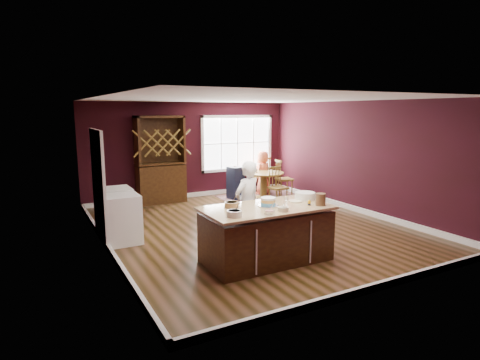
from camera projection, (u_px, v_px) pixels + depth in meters
name	position (u px, v px, depth m)	size (l,w,h in m)	color
room_shell	(252.00, 165.00, 8.34)	(7.00, 7.00, 7.00)	brown
window	(237.00, 143.00, 12.02)	(2.36, 0.10, 1.66)	white
doorway	(99.00, 188.00, 7.53)	(0.08, 1.26, 2.13)	white
kitchen_island	(266.00, 235.00, 6.61)	(2.11, 1.11, 0.92)	#442C10
dining_table	(264.00, 180.00, 11.31)	(1.14, 1.14, 0.75)	brown
baker	(247.00, 204.00, 7.28)	(0.58, 0.38, 1.58)	white
layer_cake	(268.00, 202.00, 6.57)	(0.35, 0.35, 0.14)	white
bowl_blue	(234.00, 213.00, 5.93)	(0.23, 0.23, 0.09)	silver
bowl_yellow	(231.00, 205.00, 6.49)	(0.23, 0.23, 0.09)	#A77F39
bowl_pink	(270.00, 212.00, 6.05)	(0.17, 0.17, 0.06)	silver
bowl_olive	(283.00, 209.00, 6.24)	(0.18, 0.18, 0.07)	beige
drinking_glass	(286.00, 200.00, 6.70)	(0.07, 0.07, 0.13)	white
dinner_plate	(295.00, 201.00, 6.90)	(0.24, 0.24, 0.02)	#FFF3AE
white_tub	(305.00, 196.00, 7.08)	(0.36, 0.36, 0.12)	silver
stoneware_crock	(321.00, 199.00, 6.61)	(0.17, 0.17, 0.20)	brown
toy_figurine	(309.00, 203.00, 6.62)	(0.05, 0.05, 0.09)	#E9A709
rug	(263.00, 198.00, 11.40)	(2.29, 1.77, 0.01)	brown
chair_east	(284.00, 177.00, 11.70)	(0.45, 0.43, 1.07)	brown
chair_south	(278.00, 186.00, 10.53)	(0.43, 0.41, 1.02)	brown
chair_north	(261.00, 175.00, 12.15)	(0.46, 0.44, 1.10)	#9B6135
seated_woman	(263.00, 173.00, 11.86)	(0.63, 0.41, 1.29)	#DE633E
high_chair	(236.00, 182.00, 11.27)	(0.39, 0.39, 0.95)	black
toddler	(234.00, 170.00, 11.21)	(0.18, 0.14, 0.26)	#8CA5BF
table_plate	(273.00, 172.00, 11.28)	(0.20, 0.20, 0.01)	beige
table_cup	(255.00, 170.00, 11.31)	(0.12, 0.12, 0.09)	silver
hutch	(160.00, 160.00, 10.71)	(1.27, 0.53, 2.33)	#412310
washer	(122.00, 219.00, 7.50)	(0.64, 0.62, 0.92)	white
dryer	(115.00, 211.00, 8.05)	(0.65, 0.63, 0.94)	white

